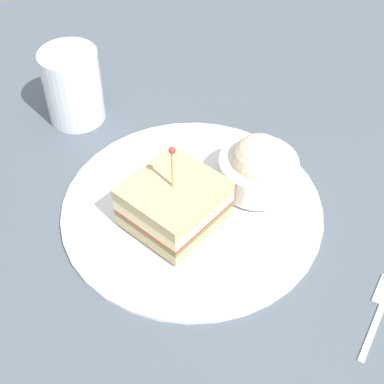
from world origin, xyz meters
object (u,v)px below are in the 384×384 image
at_px(plate, 192,207).
at_px(sandwich_half_center, 174,203).
at_px(fork, 384,301).
at_px(coleslaw_bowl, 258,167).
at_px(drink_glass, 73,88).

xyz_separation_m(plate, sandwich_half_center, (-0.03, -0.01, 0.03)).
bearing_deg(fork, coleslaw_bowl, 94.52).
distance_m(plate, fork, 0.22).
bearing_deg(drink_glass, fork, -71.86).
relative_size(sandwich_half_center, fork, 1.04).
xyz_separation_m(sandwich_half_center, drink_glass, (-0.01, 0.22, 0.01)).
height_order(coleslaw_bowl, drink_glass, drink_glass).
bearing_deg(drink_glass, sandwich_half_center, -86.52).
relative_size(plate, coleslaw_bowl, 3.26).
bearing_deg(coleslaw_bowl, drink_glass, 118.21).
height_order(sandwich_half_center, fork, sandwich_half_center).
relative_size(drink_glass, fork, 0.88).
xyz_separation_m(coleslaw_bowl, drink_glass, (-0.12, 0.23, 0.01)).
height_order(plate, fork, plate).
bearing_deg(sandwich_half_center, coleslaw_bowl, -1.08).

